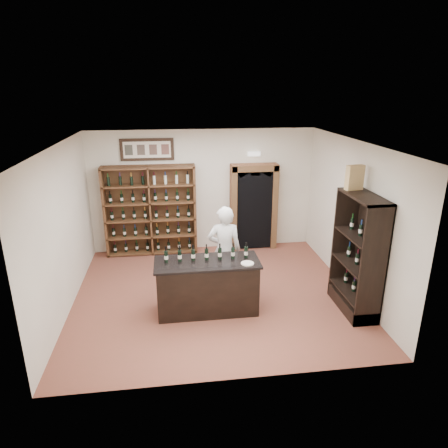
{
  "coord_description": "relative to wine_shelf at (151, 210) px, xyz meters",
  "views": [
    {
      "loc": [
        -0.77,
        -7.09,
        3.97
      ],
      "look_at": [
        0.23,
        0.3,
        1.38
      ],
      "focal_mm": 32.0,
      "sensor_mm": 36.0,
      "label": 1
    }
  ],
  "objects": [
    {
      "name": "emergency_light",
      "position": [
        2.55,
        0.09,
        1.3
      ],
      "size": [
        0.3,
        0.1,
        0.1
      ],
      "primitive_type": "cube",
      "color": "white",
      "rests_on": "wall_back"
    },
    {
      "name": "side_cabinet",
      "position": [
        3.82,
        -3.23,
        -0.35
      ],
      "size": [
        0.48,
        1.2,
        2.2
      ],
      "color": "black",
      "rests_on": "ground"
    },
    {
      "name": "wine_shelf",
      "position": [
        0.0,
        0.0,
        0.0
      ],
      "size": [
        2.2,
        0.38,
        2.2
      ],
      "color": "brown",
      "rests_on": "ground"
    },
    {
      "name": "ceiling",
      "position": [
        1.3,
        -2.33,
        1.9
      ],
      "size": [
        5.5,
        5.5,
        0.0
      ],
      "primitive_type": "plane",
      "rotation": [
        3.14,
        0.0,
        0.0
      ],
      "color": "white",
      "rests_on": "wall_back"
    },
    {
      "name": "wine_crate",
      "position": [
        3.77,
        -2.83,
        1.32
      ],
      "size": [
        0.33,
        0.18,
        0.44
      ],
      "primitive_type": "cube",
      "rotation": [
        0.0,
        0.0,
        0.18
      ],
      "color": "tan",
      "rests_on": "side_cabinet"
    },
    {
      "name": "shopkeeper",
      "position": [
        1.51,
        -2.26,
        -0.2
      ],
      "size": [
        0.69,
        0.49,
        1.81
      ],
      "primitive_type": "imported",
      "rotation": [
        0.0,
        0.0,
        3.06
      ],
      "color": "silver",
      "rests_on": "ground"
    },
    {
      "name": "counter_bottle_5",
      "position": [
        1.58,
        -2.87,
        0.01
      ],
      "size": [
        0.07,
        0.07,
        0.3
      ],
      "color": "black",
      "rests_on": "tasting_counter"
    },
    {
      "name": "arched_doorway",
      "position": [
        2.55,
        -0.0,
        0.04
      ],
      "size": [
        1.17,
        0.35,
        2.17
      ],
      "color": "black",
      "rests_on": "ground"
    },
    {
      "name": "framed_picture",
      "position": [
        0.0,
        0.14,
        1.45
      ],
      "size": [
        1.25,
        0.04,
        0.52
      ],
      "primitive_type": "cube",
      "color": "black",
      "rests_on": "wall_back"
    },
    {
      "name": "wall_back",
      "position": [
        1.3,
        0.17,
        0.4
      ],
      "size": [
        5.5,
        0.04,
        3.0
      ],
      "primitive_type": "cube",
      "color": "silver",
      "rests_on": "ground"
    },
    {
      "name": "tasting_counter",
      "position": [
        1.1,
        -2.93,
        -0.61
      ],
      "size": [
        1.88,
        0.78,
        1.0
      ],
      "color": "black",
      "rests_on": "ground"
    },
    {
      "name": "wall_right",
      "position": [
        4.05,
        -2.33,
        0.4
      ],
      "size": [
        0.04,
        5.0,
        3.0
      ],
      "primitive_type": "cube",
      "color": "silver",
      "rests_on": "ground"
    },
    {
      "name": "counter_bottle_4",
      "position": [
        1.34,
        -2.87,
        0.01
      ],
      "size": [
        0.07,
        0.07,
        0.3
      ],
      "color": "black",
      "rests_on": "tasting_counter"
    },
    {
      "name": "counter_bottle_3",
      "position": [
        1.1,
        -2.87,
        0.01
      ],
      "size": [
        0.07,
        0.07,
        0.3
      ],
      "color": "black",
      "rests_on": "tasting_counter"
    },
    {
      "name": "wall_left",
      "position": [
        -1.45,
        -2.33,
        0.4
      ],
      "size": [
        0.04,
        5.0,
        3.0
      ],
      "primitive_type": "cube",
      "color": "silver",
      "rests_on": "ground"
    },
    {
      "name": "counter_bottle_2",
      "position": [
        0.86,
        -2.87,
        0.01
      ],
      "size": [
        0.07,
        0.07,
        0.3
      ],
      "color": "black",
      "rests_on": "tasting_counter"
    },
    {
      "name": "counter_bottle_1",
      "position": [
        0.62,
        -2.87,
        0.01
      ],
      "size": [
        0.07,
        0.07,
        0.3
      ],
      "color": "black",
      "rests_on": "tasting_counter"
    },
    {
      "name": "counter_bottle_0",
      "position": [
        0.38,
        -2.87,
        0.01
      ],
      "size": [
        0.07,
        0.07,
        0.3
      ],
      "color": "black",
      "rests_on": "tasting_counter"
    },
    {
      "name": "floor",
      "position": [
        1.3,
        -2.33,
        -1.1
      ],
      "size": [
        5.5,
        5.5,
        0.0
      ],
      "primitive_type": "plane",
      "color": "brown",
      "rests_on": "ground"
    },
    {
      "name": "counter_bottle_6",
      "position": [
        1.82,
        -2.87,
        0.01
      ],
      "size": [
        0.07,
        0.07,
        0.3
      ],
      "color": "black",
      "rests_on": "tasting_counter"
    },
    {
      "name": "plate",
      "position": [
        1.8,
        -3.14,
        -0.09
      ],
      "size": [
        0.23,
        0.23,
        0.02
      ],
      "primitive_type": "cylinder",
      "color": "silver",
      "rests_on": "tasting_counter"
    }
  ]
}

